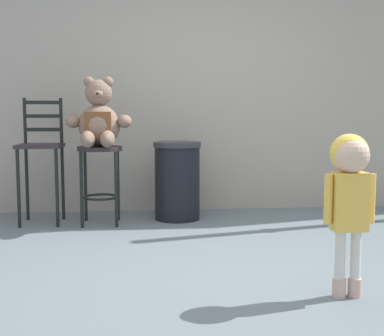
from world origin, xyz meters
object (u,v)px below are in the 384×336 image
trash_bin (177,180)px  child_walking (350,179)px  bar_stool_with_teddy (100,168)px  bar_chair_empty (41,152)px  teddy_bear (99,121)px

trash_bin → child_walking: bearing=-70.0°
trash_bin → bar_stool_with_teddy: bearing=-167.9°
child_walking → bar_chair_empty: bar_chair_empty is taller
teddy_bear → bar_stool_with_teddy: bearing=90.0°
bar_chair_empty → trash_bin: bearing=2.5°
child_walking → trash_bin: bearing=-173.5°
trash_bin → bar_chair_empty: (-1.32, -0.06, 0.30)m
child_walking → bar_chair_empty: size_ratio=0.78×
bar_stool_with_teddy → bar_chair_empty: bearing=169.7°
teddy_bear → child_walking: size_ratio=0.69×
teddy_bear → trash_bin: size_ratio=0.84×
bar_stool_with_teddy → trash_bin: (0.75, 0.16, -0.15)m
bar_stool_with_teddy → bar_chair_empty: 0.59m
teddy_bear → bar_chair_empty: size_ratio=0.54×
trash_bin → bar_chair_empty: bearing=-177.5°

